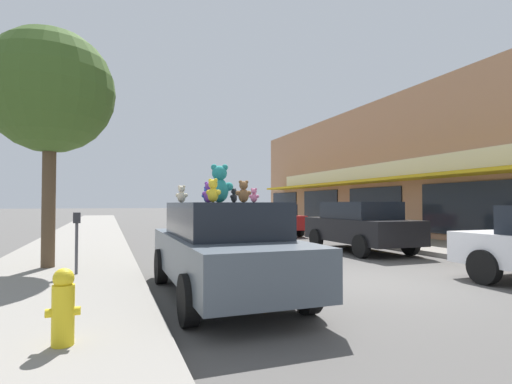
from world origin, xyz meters
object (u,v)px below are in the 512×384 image
teddy_bear_orange (213,197)px  teddy_bear_purple (209,192)px  teddy_bear_black (234,196)px  parking_meter (77,235)px  teddy_bear_yellow (213,191)px  teddy_bear_pink (254,195)px  plush_art_car (223,247)px  teddy_bear_brown (244,192)px  teddy_bear_cream (182,194)px  parked_car_far_center (360,225)px  teddy_bear_blue (207,195)px  teddy_bear_green (213,194)px  teddy_bear_giant (219,184)px  parked_car_far_right (273,219)px  fire_hydrant (63,307)px  street_tree (50,92)px

teddy_bear_orange → teddy_bear_purple: 1.46m
teddy_bear_black → parking_meter: size_ratio=0.23×
teddy_bear_orange → teddy_bear_yellow: 2.21m
teddy_bear_pink → parking_meter: size_ratio=0.17×
teddy_bear_orange → plush_art_car: bearing=151.8°
teddy_bear_brown → parking_meter: (-2.73, 2.69, -0.84)m
teddy_bear_pink → teddy_bear_cream: teddy_bear_cream is taller
teddy_bear_orange → teddy_bear_cream: bearing=95.0°
teddy_bear_black → parked_car_far_center: 6.54m
teddy_bear_blue → teddy_bear_green: bearing=99.4°
teddy_bear_green → teddy_bear_pink: bearing=174.5°
plush_art_car → teddy_bear_purple: 1.05m
plush_art_car → teddy_bear_yellow: size_ratio=13.84×
teddy_bear_black → teddy_bear_yellow: bearing=25.7°
teddy_bear_brown → plush_art_car: bearing=-45.7°
teddy_bear_giant → teddy_bear_brown: (0.23, -0.69, -0.16)m
parked_car_far_right → teddy_bear_blue: bearing=-117.6°
teddy_bear_brown → teddy_bear_green: 0.51m
teddy_bear_giant → fire_hydrant: bearing=60.1°
teddy_bear_giant → street_tree: size_ratio=0.13×
teddy_bear_green → teddy_bear_brown: bearing=-137.4°
plush_art_car → parked_car_far_right: bearing=63.6°
teddy_bear_giant → teddy_bear_black: 0.91m
teddy_bear_orange → fire_hydrant: (-2.38, -3.18, -1.19)m
parked_car_far_center → teddy_bear_giant: bearing=-144.7°
teddy_bear_black → teddy_bear_orange: size_ratio=1.29×
teddy_bear_purple → teddy_bear_giant: bearing=-82.4°
teddy_bear_pink → teddy_bear_blue: (-0.50, 0.95, 0.03)m
teddy_bear_green → teddy_bear_purple: bearing=106.0°
teddy_bear_green → fire_hydrant: (-2.06, -1.89, -1.22)m
teddy_bear_brown → teddy_bear_blue: size_ratio=1.37×
plush_art_car → parking_meter: 3.40m
teddy_bear_blue → teddy_bear_cream: bearing=-84.7°
parked_car_far_center → street_tree: bearing=-173.5°
teddy_bear_giant → teddy_bear_brown: size_ratio=1.87×
teddy_bear_pink → teddy_bear_yellow: size_ratio=0.63×
teddy_bear_cream → teddy_bear_blue: teddy_bear_cream is taller
fire_hydrant → parked_car_far_center: bearing=38.9°
teddy_bear_pink → teddy_bear_green: teddy_bear_green is taller
teddy_bear_brown → teddy_bear_cream: teddy_bear_brown is taller
teddy_bear_black → plush_art_car: bearing=23.6°
teddy_bear_blue → fire_hydrant: teddy_bear_blue is taller
teddy_bear_blue → parked_car_far_right: size_ratio=0.07×
teddy_bear_brown → teddy_bear_yellow: size_ratio=1.08×
plush_art_car → parked_car_far_center: (6.00, 4.56, 0.02)m
teddy_bear_cream → parked_car_far_center: size_ratio=0.07×
teddy_bear_orange → teddy_bear_pink: 2.10m
teddy_bear_yellow → teddy_bear_purple: bearing=-47.5°
teddy_bear_giant → parked_car_far_center: (5.96, 4.22, -1.08)m
teddy_bear_orange → teddy_bear_green: 1.33m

